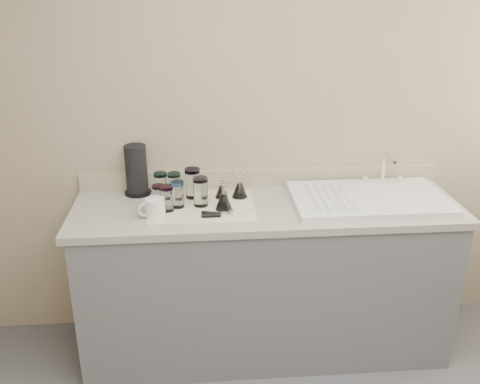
{
  "coord_description": "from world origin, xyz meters",
  "views": [
    {
      "loc": [
        -0.36,
        -1.38,
        2.04
      ],
      "look_at": [
        -0.15,
        1.15,
        1.0
      ],
      "focal_mm": 40.0,
      "sensor_mm": 36.0,
      "label": 1
    }
  ],
  "objects": [
    {
      "name": "counter_unit",
      "position": [
        0.0,
        1.2,
        0.45
      ],
      "size": [
        2.06,
        0.62,
        0.9
      ],
      "color": "slate",
      "rests_on": "ground"
    },
    {
      "name": "goblet_back_left",
      "position": [
        -0.24,
        1.31,
        0.95
      ],
      "size": [
        0.07,
        0.07,
        0.13
      ],
      "color": "white",
      "rests_on": "dish_towel"
    },
    {
      "name": "tumbler_cyan",
      "position": [
        -0.49,
        1.32,
        0.98
      ],
      "size": [
        0.07,
        0.07,
        0.14
      ],
      "color": "white",
      "rests_on": "dish_towel"
    },
    {
      "name": "tumbler_teal",
      "position": [
        -0.56,
        1.33,
        0.98
      ],
      "size": [
        0.07,
        0.07,
        0.14
      ],
      "color": "white",
      "rests_on": "dish_towel"
    },
    {
      "name": "goblet_back_right",
      "position": [
        -0.14,
        1.31,
        0.96
      ],
      "size": [
        0.09,
        0.09,
        0.16
      ],
      "color": "white",
      "rests_on": "dish_towel"
    },
    {
      "name": "paper_towel_roll",
      "position": [
        -0.7,
        1.42,
        1.04
      ],
      "size": [
        0.15,
        0.15,
        0.28
      ],
      "color": "black",
      "rests_on": "counter_unit"
    },
    {
      "name": "tumbler_extra",
      "position": [
        -0.52,
        1.15,
        0.98
      ],
      "size": [
        0.07,
        0.07,
        0.14
      ],
      "color": "white",
      "rests_on": "dish_towel"
    },
    {
      "name": "tumbler_purple",
      "position": [
        -0.39,
        1.32,
        0.99
      ],
      "size": [
        0.08,
        0.08,
        0.16
      ],
      "color": "white",
      "rests_on": "dish_towel"
    },
    {
      "name": "can_opener",
      "position": [
        -0.27,
        1.06,
        0.92
      ],
      "size": [
        0.16,
        0.07,
        0.02
      ],
      "color": "silver",
      "rests_on": "dish_towel"
    },
    {
      "name": "goblet_front_left",
      "position": [
        -0.23,
        1.15,
        0.96
      ],
      "size": [
        0.09,
        0.09,
        0.16
      ],
      "color": "white",
      "rests_on": "dish_towel"
    },
    {
      "name": "room_envelope",
      "position": [
        0.0,
        0.0,
        1.56
      ],
      "size": [
        3.54,
        3.5,
        2.52
      ],
      "color": "#525257",
      "rests_on": "ground"
    },
    {
      "name": "white_mug",
      "position": [
        -0.58,
        1.09,
        0.95
      ],
      "size": [
        0.15,
        0.12,
        0.1
      ],
      "color": "white",
      "rests_on": "counter_unit"
    },
    {
      "name": "sink_unit",
      "position": [
        0.55,
        1.2,
        0.92
      ],
      "size": [
        0.82,
        0.5,
        0.22
      ],
      "color": "white",
      "rests_on": "counter_unit"
    },
    {
      "name": "tumbler_blue",
      "position": [
        -0.47,
        1.2,
        0.98
      ],
      "size": [
        0.07,
        0.07,
        0.14
      ],
      "color": "white",
      "rests_on": "dish_towel"
    },
    {
      "name": "tumbler_magenta",
      "position": [
        -0.57,
        1.19,
        0.97
      ],
      "size": [
        0.06,
        0.06,
        0.13
      ],
      "color": "white",
      "rests_on": "dish_towel"
    },
    {
      "name": "tumbler_lavender",
      "position": [
        -0.35,
        1.21,
        0.99
      ],
      "size": [
        0.08,
        0.08,
        0.16
      ],
      "color": "white",
      "rests_on": "dish_towel"
    },
    {
      "name": "dish_towel",
      "position": [
        -0.35,
        1.2,
        0.9
      ],
      "size": [
        0.55,
        0.42,
        0.01
      ],
      "primitive_type": "cube",
      "color": "white",
      "rests_on": "counter_unit"
    }
  ]
}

